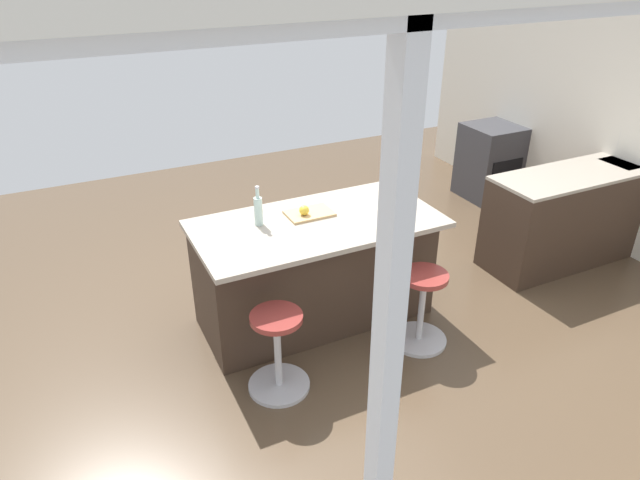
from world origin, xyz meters
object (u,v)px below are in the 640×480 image
(cutting_board, at_px, (309,213))
(water_bottle, at_px, (258,210))
(oven_range, at_px, (490,162))
(stool_by_window, at_px, (421,310))
(kitchen_island, at_px, (315,269))
(apple_yellow, at_px, (304,210))
(stool_middle, at_px, (278,354))

(cutting_board, relative_size, water_bottle, 1.15)
(oven_range, bearing_deg, stool_by_window, 40.39)
(cutting_board, bearing_deg, kitchen_island, 91.54)
(oven_range, xyz_separation_m, stool_by_window, (2.40, 2.04, -0.15))
(apple_yellow, bearing_deg, kitchen_island, 132.68)
(stool_middle, bearing_deg, kitchen_island, -132.23)
(oven_range, xyz_separation_m, stool_middle, (3.60, 2.04, -0.15))
(stool_middle, bearing_deg, apple_yellow, -126.76)
(kitchen_island, bearing_deg, stool_by_window, 132.23)
(stool_by_window, height_order, water_bottle, water_bottle)
(water_bottle, bearing_deg, stool_by_window, 143.39)
(stool_by_window, bearing_deg, cutting_board, -51.21)
(kitchen_island, relative_size, apple_yellow, 24.35)
(oven_range, bearing_deg, water_bottle, 20.65)
(cutting_board, bearing_deg, apple_yellow, 23.79)
(stool_by_window, distance_m, water_bottle, 1.47)
(kitchen_island, height_order, water_bottle, water_bottle)
(kitchen_island, xyz_separation_m, stool_middle, (0.60, 0.66, -0.17))
(kitchen_island, relative_size, cutting_board, 5.28)
(stool_middle, bearing_deg, stool_by_window, 180.00)
(kitchen_island, xyz_separation_m, stool_by_window, (-0.60, 0.66, -0.17))
(apple_yellow, bearing_deg, cutting_board, -156.21)
(stool_by_window, relative_size, cutting_board, 1.73)
(stool_middle, bearing_deg, cutting_board, -128.57)
(oven_range, height_order, stool_middle, oven_range)
(kitchen_island, relative_size, stool_middle, 3.05)
(stool_by_window, xyz_separation_m, apple_yellow, (0.66, -0.72, 0.68))
(kitchen_island, height_order, apple_yellow, apple_yellow)
(cutting_board, relative_size, apple_yellow, 4.61)
(stool_middle, distance_m, cutting_board, 1.15)
(oven_range, height_order, water_bottle, water_bottle)
(cutting_board, bearing_deg, stool_by_window, 128.79)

